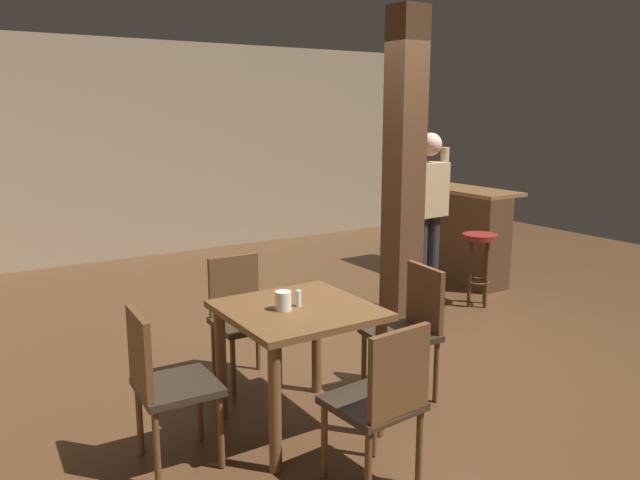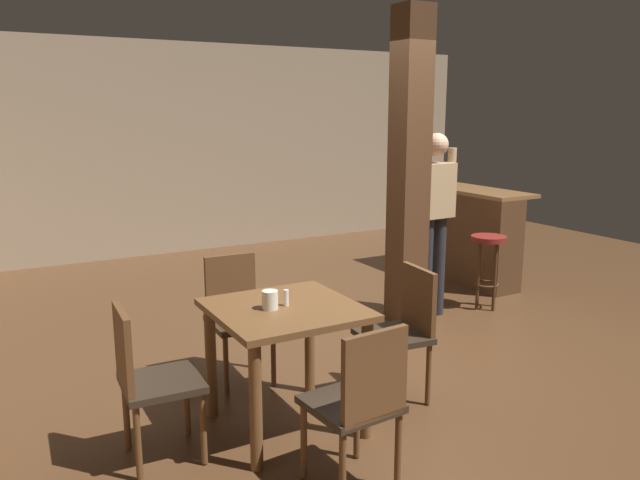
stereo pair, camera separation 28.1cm
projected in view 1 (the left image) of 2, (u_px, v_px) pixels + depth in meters
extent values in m
plane|color=#4C301C|center=(415.00, 348.00, 5.14)|extent=(10.80, 10.80, 0.00)
cube|color=gray|center=(202.00, 148.00, 8.57)|extent=(8.00, 0.10, 2.80)
cube|color=#4C301C|center=(404.00, 170.00, 5.57)|extent=(0.28, 0.28, 2.80)
cube|color=brown|center=(298.00, 310.00, 3.72)|extent=(0.85, 0.85, 0.04)
cylinder|color=brown|center=(317.00, 341.00, 4.28)|extent=(0.07, 0.07, 0.73)
cylinder|color=brown|center=(221.00, 364.00, 3.90)|extent=(0.07, 0.07, 0.73)
cylinder|color=brown|center=(380.00, 378.00, 3.69)|extent=(0.07, 0.07, 0.73)
cylinder|color=brown|center=(275.00, 409.00, 3.32)|extent=(0.07, 0.07, 0.73)
cube|color=#2D2319|center=(178.00, 386.00, 3.39)|extent=(0.44, 0.44, 0.04)
cube|color=brown|center=(140.00, 354.00, 3.25)|extent=(0.05, 0.38, 0.45)
cylinder|color=brown|center=(199.00, 404.00, 3.67)|extent=(0.04, 0.04, 0.43)
cylinder|color=brown|center=(221.00, 430.00, 3.38)|extent=(0.04, 0.04, 0.43)
cylinder|color=brown|center=(140.00, 419.00, 3.50)|extent=(0.04, 0.04, 0.43)
cylinder|color=brown|center=(157.00, 447.00, 3.21)|extent=(0.04, 0.04, 0.43)
cube|color=#2D2319|center=(400.00, 334.00, 4.17)|extent=(0.46, 0.46, 0.04)
cube|color=brown|center=(425.00, 298.00, 4.21)|extent=(0.07, 0.38, 0.45)
cylinder|color=brown|center=(392.00, 381.00, 3.99)|extent=(0.04, 0.04, 0.43)
cylinder|color=brown|center=(364.00, 361.00, 4.30)|extent=(0.04, 0.04, 0.43)
cylinder|color=brown|center=(436.00, 371.00, 4.15)|extent=(0.04, 0.04, 0.43)
cylinder|color=brown|center=(406.00, 353.00, 4.45)|extent=(0.04, 0.04, 0.43)
cube|color=#2D2319|center=(245.00, 323.00, 4.39)|extent=(0.43, 0.43, 0.04)
cube|color=brown|center=(234.00, 286.00, 4.51)|extent=(0.38, 0.05, 0.45)
cylinder|color=brown|center=(279.00, 357.00, 4.38)|extent=(0.04, 0.04, 0.43)
cylinder|color=brown|center=(233.00, 367.00, 4.20)|extent=(0.04, 0.04, 0.43)
cylinder|color=brown|center=(258.00, 341.00, 4.67)|extent=(0.04, 0.04, 0.43)
cylinder|color=brown|center=(214.00, 350.00, 4.50)|extent=(0.04, 0.04, 0.43)
cube|color=#2D2319|center=(372.00, 403.00, 3.20)|extent=(0.45, 0.45, 0.04)
cube|color=brown|center=(399.00, 375.00, 3.01)|extent=(0.38, 0.07, 0.45)
cylinder|color=brown|center=(324.00, 439.00, 3.28)|extent=(0.04, 0.04, 0.43)
cylinder|color=brown|center=(374.00, 420.00, 3.49)|extent=(0.04, 0.04, 0.43)
cylinder|color=brown|center=(368.00, 469.00, 3.01)|extent=(0.04, 0.04, 0.43)
cylinder|color=brown|center=(419.00, 446.00, 3.21)|extent=(0.04, 0.04, 0.43)
cylinder|color=silver|center=(283.00, 301.00, 3.65)|extent=(0.10, 0.10, 0.11)
cylinder|color=silver|center=(299.00, 298.00, 3.72)|extent=(0.03, 0.03, 0.10)
cube|color=tan|center=(429.00, 189.00, 5.77)|extent=(0.35, 0.22, 0.50)
sphere|color=tan|center=(430.00, 144.00, 5.69)|extent=(0.22, 0.22, 0.21)
cylinder|color=#232328|center=(432.00, 264.00, 5.97)|extent=(0.13, 0.13, 0.95)
cylinder|color=#232328|center=(420.00, 267.00, 5.87)|extent=(0.13, 0.13, 0.95)
cylinder|color=tan|center=(444.00, 172.00, 5.85)|extent=(0.08, 0.08, 0.46)
cylinder|color=tan|center=(414.00, 175.00, 5.63)|extent=(0.08, 0.08, 0.46)
cube|color=brown|center=(452.00, 188.00, 7.24)|extent=(0.56, 1.69, 0.04)
cube|color=#4C301C|center=(444.00, 233.00, 7.30)|extent=(0.36, 1.69, 1.01)
cylinder|color=maroon|center=(480.00, 237.00, 6.12)|extent=(0.34, 0.34, 0.05)
torus|color=#422816|center=(477.00, 281.00, 6.22)|extent=(0.24, 0.24, 0.02)
cylinder|color=#422816|center=(470.00, 270.00, 6.29)|extent=(0.03, 0.03, 0.68)
cylinder|color=#422816|center=(486.00, 275.00, 6.11)|extent=(0.03, 0.03, 0.68)
cylinder|color=#422816|center=(486.00, 271.00, 6.26)|extent=(0.03, 0.03, 0.68)
cylinder|color=#422816|center=(470.00, 274.00, 6.14)|extent=(0.03, 0.03, 0.68)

